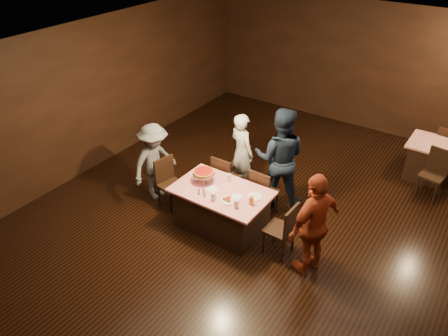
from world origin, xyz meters
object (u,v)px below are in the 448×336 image
at_px(chair_far_right, 264,191).
at_px(glass_amber, 251,201).
at_px(chair_end_right, 279,228).
at_px(chair_back_near, 433,175).
at_px(diner_white_jacket, 242,152).
at_px(glass_front_right, 236,204).
at_px(diner_red_shirt, 314,225).
at_px(plate_empty, 255,197).
at_px(glass_front_left, 213,197).
at_px(chair_back_far, 447,147).
at_px(main_table, 222,209).
at_px(diner_navy_hoodie, 280,158).
at_px(diner_grey_knit, 155,162).
at_px(pizza_stand, 204,173).
at_px(glass_back, 229,178).
at_px(chair_far_left, 227,178).
at_px(chair_end_left, 171,184).
at_px(back_table, 440,163).

distance_m(chair_far_right, glass_amber, 0.90).
xyz_separation_m(chair_end_right, chair_back_near, (1.64, 3.01, 0.00)).
xyz_separation_m(diner_white_jacket, glass_front_right, (0.84, -1.49, 0.05)).
bearing_deg(diner_red_shirt, plate_empty, -82.28).
bearing_deg(diner_white_jacket, glass_front_right, 139.13).
bearing_deg(glass_front_left, chair_back_far, 59.75).
xyz_separation_m(main_table, glass_front_right, (0.45, -0.25, 0.46)).
bearing_deg(glass_amber, chair_end_right, 5.71).
bearing_deg(diner_navy_hoodie, chair_far_right, 63.42).
distance_m(chair_back_near, glass_front_left, 4.28).
bearing_deg(diner_navy_hoodie, diner_white_jacket, -25.11).
xyz_separation_m(glass_front_right, glass_amber, (0.15, 0.20, 0.00)).
distance_m(chair_far_right, diner_grey_knit, 2.08).
xyz_separation_m(chair_end_right, pizza_stand, (-1.50, 0.05, 0.48)).
height_order(diner_grey_knit, diner_red_shirt, diner_red_shirt).
bearing_deg(glass_amber, chair_back_near, 55.05).
height_order(chair_back_far, diner_white_jacket, diner_white_jacket).
height_order(chair_back_far, diner_red_shirt, diner_red_shirt).
bearing_deg(glass_back, main_table, -80.54).
distance_m(diner_red_shirt, plate_empty, 1.14).
relative_size(diner_white_jacket, pizza_stand, 4.15).
relative_size(chair_end_right, glass_back, 6.79).
distance_m(chair_far_left, chair_back_near, 3.86).
xyz_separation_m(chair_far_right, chair_back_far, (2.34, 3.56, 0.00)).
relative_size(glass_front_right, glass_back, 1.00).
xyz_separation_m(pizza_stand, plate_empty, (0.95, 0.10, -0.17)).
xyz_separation_m(chair_end_right, diner_navy_hoodie, (-0.67, 1.20, 0.48)).
bearing_deg(glass_front_left, glass_amber, 24.44).
bearing_deg(glass_front_left, diner_navy_hoodie, 75.66).
relative_size(chair_back_far, diner_red_shirt, 0.56).
height_order(chair_back_near, glass_back, chair_back_near).
bearing_deg(pizza_stand, glass_front_right, -19.44).
height_order(chair_end_left, glass_front_right, chair_end_left).
height_order(chair_far_right, diner_navy_hoodie, diner_navy_hoodie).
height_order(plate_empty, glass_amber, glass_amber).
bearing_deg(glass_amber, plate_empty, 104.04).
xyz_separation_m(back_table, chair_end_left, (-3.84, -3.71, 0.09)).
height_order(diner_red_shirt, glass_front_left, diner_red_shirt).
relative_size(glass_front_right, glass_amber, 1.00).
bearing_deg(glass_front_right, glass_front_left, -172.87).
xyz_separation_m(chair_end_right, chair_back_far, (1.64, 4.31, 0.00)).
bearing_deg(chair_far_left, glass_front_left, 114.41).
bearing_deg(glass_amber, diner_white_jacket, 127.54).
height_order(chair_far_right, chair_back_far, same).
height_order(chair_back_near, diner_navy_hoodie, diner_navy_hoodie).
relative_size(diner_red_shirt, glass_front_right, 12.18).
distance_m(chair_end_left, glass_front_left, 1.24).
relative_size(main_table, chair_end_left, 1.68).
xyz_separation_m(chair_back_far, diner_red_shirt, (-1.06, -4.36, 0.38)).
bearing_deg(main_table, chair_far_left, 118.07).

